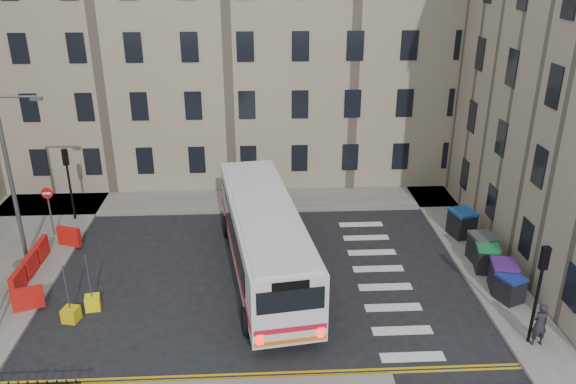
{
  "coord_description": "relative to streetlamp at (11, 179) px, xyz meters",
  "views": [
    {
      "loc": [
        -1.51,
        -22.58,
        13.79
      ],
      "look_at": [
        -0.18,
        2.95,
        3.0
      ],
      "focal_mm": 35.0,
      "sensor_mm": 36.0,
      "label": 1
    }
  ],
  "objects": [
    {
      "name": "bollard_chevron",
      "position": [
        3.64,
        -5.03,
        -4.04
      ],
      "size": [
        0.72,
        0.72,
        0.6
      ],
      "primitive_type": "cube",
      "rotation": [
        0.0,
        0.0,
        -0.22
      ],
      "color": "gold",
      "rests_on": "ground"
    },
    {
      "name": "wheelie_bin_a",
      "position": [
        21.98,
        -4.71,
        -3.59
      ],
      "size": [
        1.26,
        1.34,
        1.18
      ],
      "rotation": [
        0.0,
        0.0,
        0.39
      ],
      "color": "black",
      "rests_on": "pavement_east"
    },
    {
      "name": "traffic_light_east",
      "position": [
        21.6,
        -7.5,
        -1.47
      ],
      "size": [
        0.28,
        0.22,
        4.1
      ],
      "color": "black",
      "rests_on": "pavement_east"
    },
    {
      "name": "pavement_east",
      "position": [
        22.0,
        2.0,
        -4.26
      ],
      "size": [
        2.4,
        26.0,
        0.15
      ],
      "primitive_type": "cube",
      "color": "slate",
      "rests_on": "ground"
    },
    {
      "name": "traffic_light_nw",
      "position": [
        1.0,
        4.5,
        -1.47
      ],
      "size": [
        0.28,
        0.22,
        4.1
      ],
      "color": "black",
      "rests_on": "pavement_west"
    },
    {
      "name": "streetlamp",
      "position": [
        0.0,
        0.0,
        0.0
      ],
      "size": [
        0.5,
        0.22,
        8.14
      ],
      "color": "#595B5E",
      "rests_on": "pavement_west"
    },
    {
      "name": "wheelie_bin_c",
      "position": [
        21.93,
        -2.23,
        -3.54
      ],
      "size": [
        1.24,
        1.36,
        1.29
      ],
      "rotation": [
        0.0,
        0.0,
        -0.21
      ],
      "color": "black",
      "rests_on": "pavement_east"
    },
    {
      "name": "wheelie_bin_b",
      "position": [
        22.02,
        -3.86,
        -3.51
      ],
      "size": [
        1.29,
        1.41,
        1.34
      ],
      "rotation": [
        0.0,
        0.0,
        -0.21
      ],
      "color": "black",
      "rests_on": "pavement_east"
    },
    {
      "name": "pedestrian",
      "position": [
        21.82,
        -7.67,
        -3.3
      ],
      "size": [
        0.68,
        0.48,
        1.78
      ],
      "primitive_type": "imported",
      "rotation": [
        0.0,
        0.0,
        3.22
      ],
      "color": "black",
      "rests_on": "pavement_east"
    },
    {
      "name": "bollard_yellow",
      "position": [
        4.3,
        -4.23,
        -4.04
      ],
      "size": [
        0.71,
        0.71,
        0.6
      ],
      "primitive_type": "cube",
      "rotation": [
        0.0,
        0.0,
        0.21
      ],
      "color": "yellow",
      "rests_on": "ground"
    },
    {
      "name": "no_entry_north",
      "position": [
        0.5,
        2.5,
        -2.26
      ],
      "size": [
        0.6,
        0.08,
        3.0
      ],
      "color": "#595B5E",
      "rests_on": "pavement_west"
    },
    {
      "name": "ground",
      "position": [
        13.0,
        -2.0,
        -4.34
      ],
      "size": [
        120.0,
        120.0,
        0.0
      ],
      "primitive_type": "plane",
      "color": "black",
      "rests_on": "ground"
    },
    {
      "name": "bus",
      "position": [
        11.58,
        -1.68,
        -2.38
      ],
      "size": [
        4.57,
        12.71,
        3.38
      ],
      "rotation": [
        0.0,
        0.0,
        0.14
      ],
      "color": "silver",
      "rests_on": "ground"
    },
    {
      "name": "wheelie_bin_d",
      "position": [
        22.04,
        -1.3,
        -3.5
      ],
      "size": [
        1.19,
        1.33,
        1.37
      ],
      "rotation": [
        0.0,
        0.0,
        0.09
      ],
      "color": "black",
      "rests_on": "pavement_east"
    },
    {
      "name": "pavement_north",
      "position": [
        7.0,
        6.6,
        -4.26
      ],
      "size": [
        36.0,
        3.2,
        0.15
      ],
      "primitive_type": "cube",
      "color": "slate",
      "rests_on": "ground"
    },
    {
      "name": "wheelie_bin_e",
      "position": [
        21.98,
        1.36,
        -3.47
      ],
      "size": [
        1.38,
        1.51,
        1.42
      ],
      "rotation": [
        0.0,
        0.0,
        0.23
      ],
      "color": "black",
      "rests_on": "pavement_east"
    },
    {
      "name": "terrace_north",
      "position": [
        6.0,
        13.5,
        4.28
      ],
      "size": [
        38.3,
        10.8,
        17.2
      ],
      "color": "gray",
      "rests_on": "ground"
    },
    {
      "name": "roadworks_barriers",
      "position": [
        1.16,
        -1.5,
        -3.69
      ],
      "size": [
        1.66,
        6.26,
        1.0
      ],
      "color": "red",
      "rests_on": "pavement_west"
    }
  ]
}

